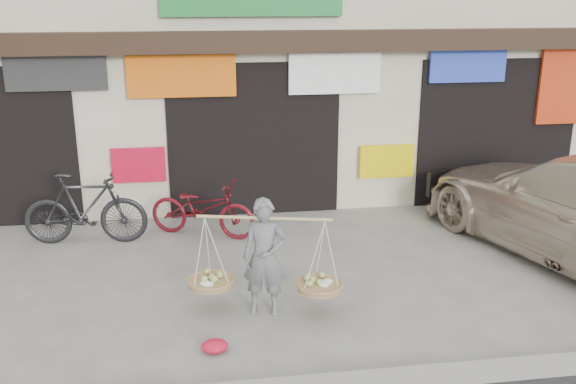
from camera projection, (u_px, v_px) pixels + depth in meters
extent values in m
plane|color=gray|center=(282.00, 301.00, 8.34)|extent=(70.00, 70.00, 0.00)
cube|color=beige|center=(239.00, 8.00, 13.42)|extent=(14.00, 6.00, 7.00)
cube|color=black|center=(253.00, 42.00, 10.58)|extent=(14.00, 0.35, 0.35)
cube|color=black|center=(253.00, 137.00, 11.47)|extent=(3.00, 0.60, 2.70)
cube|color=black|center=(490.00, 130.00, 12.09)|extent=(3.00, 0.60, 2.70)
cube|color=#2A2A2A|center=(56.00, 72.00, 10.33)|extent=(1.60, 0.08, 0.60)
cube|color=#E2600D|center=(182.00, 76.00, 10.64)|extent=(1.80, 0.08, 0.70)
cube|color=white|center=(335.00, 73.00, 11.01)|extent=(1.60, 0.08, 0.70)
cube|color=blue|center=(468.00, 65.00, 11.31)|extent=(1.40, 0.08, 0.60)
cube|color=red|center=(570.00, 85.00, 11.71)|extent=(1.20, 0.08, 1.40)
cube|color=red|center=(139.00, 165.00, 10.98)|extent=(0.90, 0.08, 0.60)
cube|color=yellow|center=(387.00, 161.00, 11.63)|extent=(1.00, 0.08, 0.60)
cube|color=#1F7E33|center=(252.00, 1.00, 10.45)|extent=(3.00, 0.08, 0.50)
imported|color=slate|center=(265.00, 257.00, 7.83)|extent=(0.61, 0.47, 1.49)
cylinder|color=tan|center=(264.00, 218.00, 7.68)|extent=(1.61, 0.42, 0.04)
cylinder|color=#A27E4D|center=(211.00, 282.00, 8.00)|extent=(0.56, 0.56, 0.07)
ellipsoid|color=#A5BF66|center=(211.00, 278.00, 7.98)|extent=(0.39, 0.39, 0.10)
cylinder|color=#A27E4D|center=(320.00, 286.00, 7.89)|extent=(0.56, 0.56, 0.07)
ellipsoid|color=#A5BF66|center=(320.00, 282.00, 7.87)|extent=(0.39, 0.39, 0.10)
imported|color=black|center=(85.00, 209.00, 10.08)|extent=(1.97, 0.71, 1.16)
imported|color=maroon|center=(202.00, 208.00, 10.43)|extent=(1.90, 1.29, 0.94)
cube|color=black|center=(466.00, 179.00, 11.78)|extent=(1.65, 0.61, 0.45)
cube|color=silver|center=(463.00, 183.00, 11.87)|extent=(0.44, 0.15, 0.12)
ellipsoid|color=red|center=(215.00, 346.00, 7.15)|extent=(0.31, 0.25, 0.14)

